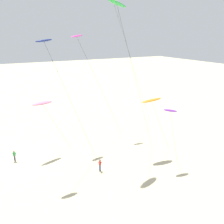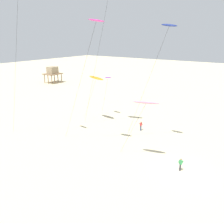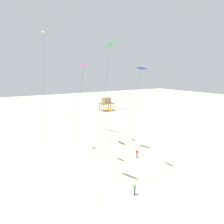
% 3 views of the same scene
% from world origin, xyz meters
% --- Properties ---
extents(ground_plane, '(260.00, 260.00, 0.00)m').
position_xyz_m(ground_plane, '(0.00, 0.00, 0.00)').
color(ground_plane, beige).
extents(kite_orange, '(1.16, 5.41, 8.78)m').
position_xyz_m(kite_orange, '(6.89, 18.79, 8.40)').
color(kite_orange, orange).
rests_on(kite_orange, ground).
extents(kite_yellow, '(1.26, 9.35, 23.42)m').
position_xyz_m(kite_yellow, '(-5.96, 19.68, 22.22)').
color(kite_yellow, yellow).
rests_on(kite_yellow, ground).
extents(kite_navy, '(1.15, 7.19, 17.10)m').
position_xyz_m(kite_navy, '(4.30, 4.79, 16.55)').
color(kite_navy, navy).
rests_on(kite_navy, ground).
extents(kite_magenta, '(1.49, 8.77, 17.57)m').
position_xyz_m(kite_magenta, '(-2.14, 11.25, 16.95)').
color(kite_magenta, '#D8339E').
rests_on(kite_magenta, ground).
extents(kite_green, '(1.56, 8.01, 21.87)m').
position_xyz_m(kite_green, '(4.64, 14.26, 21.13)').
color(kite_green, green).
rests_on(kite_green, ground).
extents(kite_purple, '(1.11, 2.90, 8.26)m').
position_xyz_m(kite_purple, '(10.76, 19.03, 7.86)').
color(kite_purple, purple).
rests_on(kite_purple, ground).
extents(kite_pink, '(1.69, 5.53, 8.27)m').
position_xyz_m(kite_pink, '(-0.73, 4.86, 7.93)').
color(kite_pink, pink).
rests_on(kite_pink, ground).
extents(kite_flyer_nearest, '(0.62, 0.64, 1.67)m').
position_xyz_m(kite_flyer_nearest, '(-0.13, 0.15, 0.89)').
color(kite_flyer_nearest, '#33333D').
rests_on(kite_flyer_nearest, ground).
extents(kite_flyer_middle, '(0.60, 0.58, 1.67)m').
position_xyz_m(kite_flyer_middle, '(7.96, 9.93, 0.89)').
color(kite_flyer_middle, navy).
rests_on(kite_flyer_middle, ground).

